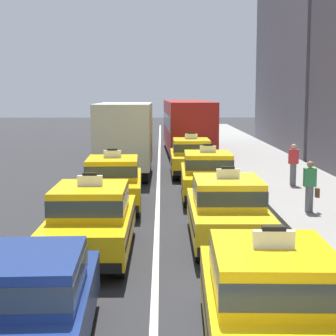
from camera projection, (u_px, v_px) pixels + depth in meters
name	position (u px, v px, depth m)	size (l,w,h in m)	color
lane_stripe_left_right	(159.00, 178.00, 24.96)	(0.14, 80.00, 0.01)	silver
sidewalk_curb	(316.00, 197.00, 20.06)	(4.00, 90.00, 0.15)	gray
sedan_left_nearest	(25.00, 304.00, 7.80)	(1.93, 4.37, 1.58)	black
taxi_left_second	(91.00, 219.00, 12.90)	(1.84, 4.57, 1.96)	black
taxi_left_third	(113.00, 181.00, 18.34)	(1.96, 4.61, 1.96)	black
box_truck_left_fourth	(126.00, 136.00, 25.57)	(2.34, 6.98, 3.27)	black
sedan_left_fifth	(129.00, 142.00, 33.01)	(1.92, 4.36, 1.58)	black
taxi_right_nearest	(271.00, 301.00, 7.86)	(1.96, 4.61, 1.96)	black
taxi_right_second	(227.00, 209.00, 14.00)	(1.85, 4.57, 1.96)	black
taxi_right_third	(208.00, 174.00, 19.93)	(1.91, 4.59, 1.96)	black
taxi_right_fourth	(191.00, 156.00, 25.58)	(1.83, 4.56, 1.96)	black
bus_right_fifth	(187.00, 124.00, 34.71)	(2.83, 11.27, 3.22)	black
pedestrian_mid_block	(293.00, 165.00, 21.92)	(0.36, 0.24, 1.62)	slate
pedestrian_by_storefront	(310.00, 187.00, 17.06)	(0.47, 0.24, 1.55)	slate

